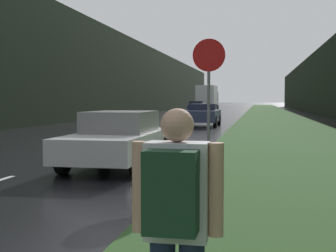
% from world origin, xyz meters
% --- Properties ---
extents(grass_verge, '(6.00, 240.00, 0.02)m').
position_xyz_m(grass_verge, '(6.60, 40.00, 0.01)').
color(grass_verge, '#2D5123').
rests_on(grass_verge, ground_plane).
extents(lane_stripe_c, '(0.12, 3.00, 0.01)m').
position_xyz_m(lane_stripe_c, '(0.00, 14.26, 0.00)').
color(lane_stripe_c, silver).
rests_on(lane_stripe_c, ground_plane).
extents(lane_stripe_d, '(0.12, 3.00, 0.01)m').
position_xyz_m(lane_stripe_d, '(0.00, 21.26, 0.00)').
color(lane_stripe_d, silver).
rests_on(lane_stripe_d, ground_plane).
extents(treeline_far_side, '(2.00, 140.00, 8.53)m').
position_xyz_m(treeline_far_side, '(-9.60, 50.00, 4.26)').
color(treeline_far_side, black).
rests_on(treeline_far_side, ground_plane).
extents(treeline_near_side, '(2.00, 140.00, 7.33)m').
position_xyz_m(treeline_near_side, '(12.60, 50.00, 3.66)').
color(treeline_near_side, black).
rests_on(treeline_near_side, ground_plane).
extents(stop_sign, '(0.74, 0.07, 3.04)m').
position_xyz_m(stop_sign, '(4.12, 10.10, 1.90)').
color(stop_sign, slate).
rests_on(stop_sign, ground_plane).
extents(hitchhiker_with_backpack, '(0.56, 0.40, 1.61)m').
position_xyz_m(hitchhiker_with_backpack, '(4.76, 2.19, 0.93)').
color(hitchhiker_with_backpack, '#1E2847').
rests_on(hitchhiker_with_backpack, ground_plane).
extents(car_passing_near, '(1.91, 4.65, 1.37)m').
position_xyz_m(car_passing_near, '(1.80, 10.75, 0.69)').
color(car_passing_near, '#BCBCBC').
rests_on(car_passing_near, ground_plane).
extents(car_passing_far, '(2.03, 4.45, 1.41)m').
position_xyz_m(car_passing_far, '(1.80, 28.77, 0.74)').
color(car_passing_far, '#2D3856').
rests_on(car_passing_far, ground_plane).
extents(car_oncoming, '(1.87, 4.26, 1.52)m').
position_xyz_m(car_oncoming, '(-1.80, 53.47, 0.77)').
color(car_oncoming, '#2D3856').
rests_on(car_oncoming, ground_plane).
extents(delivery_truck, '(2.60, 8.08, 3.61)m').
position_xyz_m(delivery_truck, '(-1.80, 64.97, 1.89)').
color(delivery_truck, gray).
rests_on(delivery_truck, ground_plane).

